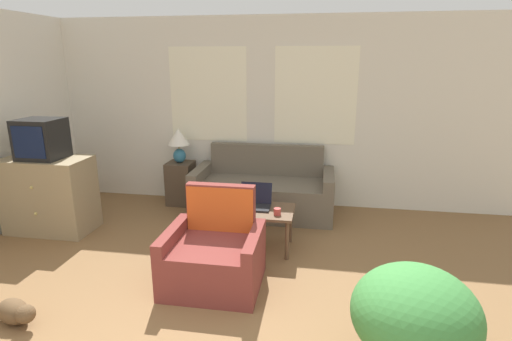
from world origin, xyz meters
name	(u,v)px	position (x,y,z in m)	size (l,w,h in m)	color
wall_back	(267,113)	(0.00, 3.91, 1.31)	(6.98, 0.06, 2.60)	silver
couch	(264,192)	(0.02, 3.48, 0.28)	(1.86, 0.82, 0.89)	#665B4C
armchair	(215,256)	(-0.16, 1.62, 0.27)	(0.86, 0.75, 0.88)	brown
tv_dresser	(50,195)	(-2.44, 2.46, 0.45)	(0.99, 0.56, 0.91)	#998460
television	(41,139)	(-2.44, 2.46, 1.14)	(0.47, 0.43, 0.46)	black
side_table	(181,183)	(-1.21, 3.62, 0.31)	(0.36, 0.36, 0.61)	#4C3D2D
table_lamp	(179,141)	(-1.21, 3.62, 0.93)	(0.30, 0.30, 0.49)	teal
coffee_table	(248,213)	(0.00, 2.39, 0.40)	(1.01, 0.53, 0.46)	brown
laptop	(255,202)	(0.07, 2.46, 0.51)	(0.35, 0.30, 0.25)	black
cup_navy	(277,212)	(0.34, 2.26, 0.49)	(0.07, 0.07, 0.07)	#B23D38
snack_bowl	(223,201)	(-0.29, 2.47, 0.49)	(0.20, 0.20, 0.07)	#191E4C
tv_remote	(211,210)	(-0.37, 2.25, 0.47)	(0.07, 0.15, 0.02)	black
potted_plant	(414,316)	(1.39, 0.66, 0.48)	(0.79, 0.79, 0.80)	#4C4C4C
cat_black	(15,312)	(-1.57, 0.76, 0.10)	(0.56, 0.30, 0.21)	brown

